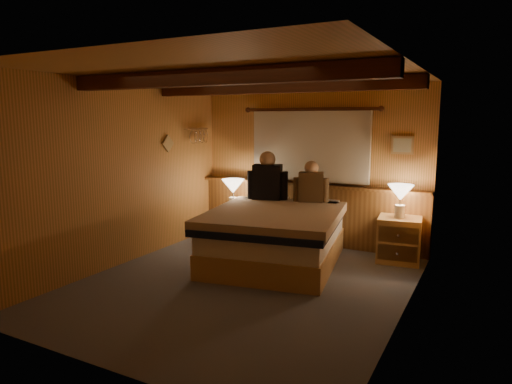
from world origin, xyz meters
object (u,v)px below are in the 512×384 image
Objects in this scene: person_right at (311,185)px; duffel_bag at (224,228)px; lamp_left at (233,188)px; nightstand_left at (235,225)px; bed at (276,235)px; nightstand_right at (399,240)px; person_left at (267,180)px; lamp_right at (401,195)px.

duffel_bag is at bearing 165.99° from person_right.
nightstand_left is at bearing -31.04° from lamp_left.
bed is 5.13× the size of lamp_left.
nightstand_right is at bearing 2.39° from lamp_left.
duffel_bag is (-2.70, -0.12, -0.13)m from nightstand_right.
person_left is at bearing -13.00° from nightstand_left.
person_right reaches higher than lamp_left.
lamp_left is at bearing 175.64° from nightstand_right.
nightstand_left is 0.73× the size of person_left.
bed is at bearing -157.87° from nightstand_right.
bed is 4.36× the size of nightstand_left.
person_right is (1.23, 0.09, 0.71)m from nightstand_left.
bed is 3.89× the size of nightstand_right.
lamp_left is 0.76× the size of duffel_bag.
lamp_right reaches higher than lamp_left.
nightstand_left is at bearing 162.72° from person_left.
nightstand_left is 0.89× the size of nightstand_right.
person_left is 0.66m from person_right.
duffel_bag is (-0.21, 0.01, -0.08)m from nightstand_left.
lamp_left is at bearing 165.83° from person_right.
nightstand_right is at bearing 12.67° from duffel_bag.
nightstand_left is 0.23m from duffel_bag.
nightstand_left is at bearing 167.15° from person_right.
person_right is (-1.25, -0.04, 0.05)m from lamp_right.
bed is 1.73m from lamp_right.
person_right is at bearing 65.75° from bed.
lamp_right is 1.91m from person_left.
bed is at bearing -151.12° from lamp_right.
nightstand_right is at bearing -10.83° from person_left.
lamp_right reaches higher than duffel_bag.
nightstand_right reaches higher than duffel_bag.
nightstand_right is (1.45, 0.80, -0.07)m from bed.
nightstand_right is 1.37× the size of lamp_right.
lamp_left reaches higher than duffel_bag.
person_left is at bearing -175.62° from lamp_right.
lamp_left reaches higher than nightstand_left.
bed reaches higher than nightstand_left.
duffel_bag is at bearing 165.07° from nightstand_left.
person_right is 1.64m from duffel_bag.
bed is at bearing -43.88° from nightstand_left.
bed is at bearing -121.17° from person_right.
bed is 1.24m from nightstand_left.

